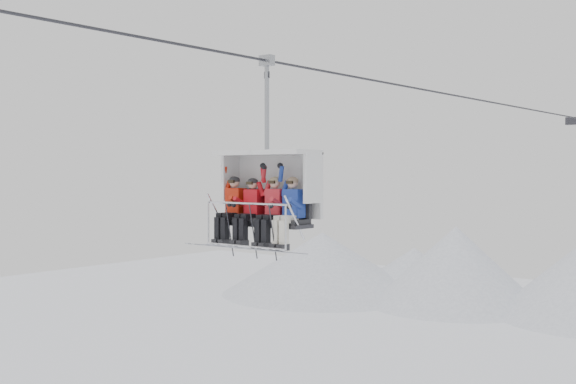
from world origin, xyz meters
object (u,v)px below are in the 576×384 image
Objects in this scene: skier_far_left at (232,207)px; skier_center_left at (250,209)px; chairlift_carrier at (271,186)px; skier_center_right at (272,209)px; skier_far_right at (290,210)px.

skier_center_left is (0.53, -0.00, -0.01)m from skier_far_left.
skier_center_left is at bearing -134.99° from chairlift_carrier.
skier_center_right is at bearing -45.34° from chairlift_carrier.
skier_far_left and skier_center_right have the same top height.
chairlift_carrier is 2.36× the size of skier_center_right.
skier_center_right is 0.47m from skier_far_right.
skier_far_left is at bearing 180.00° from skier_far_right.
skier_far_left is at bearing 179.54° from skier_center_left.
skier_center_left is at bearing -179.60° from skier_center_right.
skier_center_left is 0.61m from skier_center_right.
skier_far_left is (-0.84, -0.30, -0.46)m from chairlift_carrier.
chairlift_carrier is 0.65m from skier_center_left.
chairlift_carrier is at bearing 134.66° from skier_center_right.
skier_far_right is at bearing 0.22° from skier_center_left.
skier_center_left is 1.00× the size of skier_center_right.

